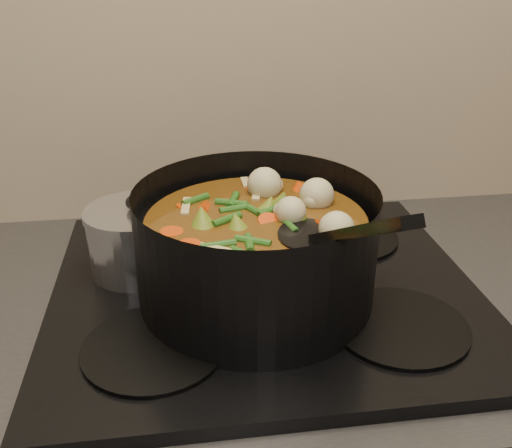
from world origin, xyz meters
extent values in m
plane|color=tan|center=(0.00, 2.25, 1.30)|extent=(4.00, 0.00, 4.00)
cube|color=black|center=(0.00, 1.93, 0.89)|extent=(2.64, 0.64, 0.05)
cube|color=black|center=(0.00, 1.93, 0.92)|extent=(0.62, 0.54, 0.02)
cylinder|color=black|center=(-0.16, 1.80, 0.93)|extent=(0.18, 0.18, 0.01)
cylinder|color=black|center=(0.16, 1.80, 0.93)|extent=(0.18, 0.18, 0.01)
cylinder|color=black|center=(-0.16, 2.06, 0.93)|extent=(0.18, 0.18, 0.01)
cylinder|color=black|center=(0.16, 2.06, 0.93)|extent=(0.18, 0.18, 0.01)
cylinder|color=black|center=(-0.02, 1.90, 1.01)|extent=(0.33, 0.33, 0.16)
cylinder|color=black|center=(-0.02, 1.90, 0.94)|extent=(0.32, 0.32, 0.01)
cylinder|color=#5A360F|center=(-0.02, 1.90, 1.00)|extent=(0.30, 0.30, 0.11)
cylinder|color=#D5430A|center=(0.03, 1.90, 1.05)|extent=(0.03, 0.04, 0.03)
cylinder|color=#D5430A|center=(0.03, 1.97, 1.05)|extent=(0.05, 0.04, 0.03)
cylinder|color=#D5430A|center=(-0.06, 2.00, 1.05)|extent=(0.05, 0.05, 0.03)
cylinder|color=#D5430A|center=(-0.08, 1.91, 1.05)|extent=(0.04, 0.04, 0.03)
cylinder|color=#D5430A|center=(-0.08, 1.83, 1.05)|extent=(0.04, 0.04, 0.03)
cylinder|color=#D5430A|center=(-0.01, 1.86, 1.05)|extent=(0.05, 0.05, 0.03)
cylinder|color=#D5430A|center=(0.06, 1.88, 1.05)|extent=(0.04, 0.04, 0.03)
cylinder|color=#D5430A|center=(0.07, 1.97, 1.05)|extent=(0.04, 0.04, 0.03)
cylinder|color=#D5430A|center=(-0.03, 1.96, 1.05)|extent=(0.05, 0.05, 0.03)
cylinder|color=#D5430A|center=(-0.10, 1.94, 1.05)|extent=(0.04, 0.05, 0.03)
sphere|color=#C2B788|center=(0.05, 1.90, 1.07)|extent=(0.05, 0.05, 0.05)
sphere|color=#C2B788|center=(-0.04, 1.97, 1.07)|extent=(0.05, 0.05, 0.05)
sphere|color=#C2B788|center=(-0.07, 1.85, 1.07)|extent=(0.05, 0.05, 0.05)
sphere|color=#C2B788|center=(0.04, 1.87, 1.07)|extent=(0.05, 0.05, 0.05)
cone|color=olive|center=(-0.06, 1.82, 1.06)|extent=(0.04, 0.04, 0.04)
cone|color=olive|center=(0.06, 1.85, 1.06)|extent=(0.04, 0.04, 0.04)
cone|color=olive|center=(0.05, 1.97, 1.06)|extent=(0.04, 0.04, 0.04)
cone|color=olive|center=(-0.07, 1.98, 1.06)|extent=(0.04, 0.04, 0.04)
cone|color=olive|center=(-0.10, 1.86, 1.06)|extent=(0.04, 0.04, 0.04)
cone|color=olive|center=(0.01, 1.81, 1.06)|extent=(0.04, 0.04, 0.04)
cylinder|color=#285D1B|center=(0.02, 1.94, 1.06)|extent=(0.01, 0.04, 0.01)
cylinder|color=#285D1B|center=(-0.03, 2.01, 1.06)|extent=(0.04, 0.04, 0.01)
cylinder|color=#285D1B|center=(-0.09, 1.95, 1.06)|extent=(0.05, 0.02, 0.01)
cylinder|color=#285D1B|center=(-0.09, 1.88, 1.06)|extent=(0.03, 0.04, 0.01)
cylinder|color=#285D1B|center=(-0.04, 1.86, 1.06)|extent=(0.03, 0.04, 0.01)
cylinder|color=#285D1B|center=(0.03, 1.80, 1.06)|extent=(0.05, 0.02, 0.01)
cylinder|color=#285D1B|center=(0.07, 1.87, 1.06)|extent=(0.04, 0.04, 0.01)
cylinder|color=#285D1B|center=(0.04, 1.94, 1.06)|extent=(0.01, 0.04, 0.01)
cylinder|color=#285D1B|center=(-0.01, 1.95, 1.06)|extent=(0.04, 0.04, 0.01)
cylinder|color=#285D1B|center=(-0.09, 1.99, 1.06)|extent=(0.05, 0.02, 0.01)
cylinder|color=#285D1B|center=(-0.11, 1.90, 1.06)|extent=(0.03, 0.04, 0.01)
cylinder|color=#285D1B|center=(-0.07, 1.85, 1.06)|extent=(0.03, 0.04, 0.01)
cylinder|color=#285D1B|center=(-0.01, 1.85, 1.06)|extent=(0.04, 0.02, 0.01)
cube|color=tan|center=(-0.08, 1.95, 1.06)|extent=(0.05, 0.01, 0.00)
cube|color=tan|center=(-0.08, 1.85, 1.06)|extent=(0.02, 0.05, 0.00)
cube|color=tan|center=(0.01, 1.82, 1.06)|extent=(0.05, 0.03, 0.00)
cube|color=tan|center=(0.06, 1.91, 1.06)|extent=(0.04, 0.04, 0.00)
cube|color=tan|center=(0.00, 1.98, 1.06)|extent=(0.03, 0.05, 0.00)
cube|color=tan|center=(-0.09, 1.94, 1.06)|extent=(0.05, 0.02, 0.00)
cube|color=tan|center=(-0.08, 1.85, 1.06)|extent=(0.01, 0.05, 0.00)
ellipsoid|color=black|center=(0.04, 1.84, 1.05)|extent=(0.09, 0.10, 0.01)
cube|color=black|center=(0.07, 1.73, 1.11)|extent=(0.06, 0.20, 0.12)
cylinder|color=silver|center=(-0.19, 2.01, 0.98)|extent=(0.14, 0.14, 0.09)
cylinder|color=silver|center=(-0.19, 2.01, 1.03)|extent=(0.15, 0.15, 0.01)
sphere|color=black|center=(-0.19, 2.01, 1.04)|extent=(0.02, 0.02, 0.02)
camera|label=1|loc=(-0.11, 1.22, 1.38)|focal=40.00mm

